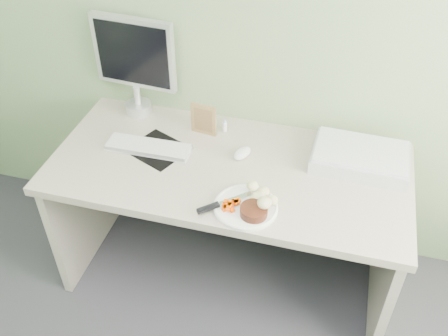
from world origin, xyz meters
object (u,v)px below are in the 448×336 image
(scanner, at_px, (360,158))
(monitor, at_px, (134,61))
(plate, at_px, (246,207))
(desk, at_px, (228,195))

(scanner, distance_m, monitor, 1.15)
(plate, relative_size, monitor, 0.53)
(desk, relative_size, monitor, 3.22)
(plate, relative_size, scanner, 0.63)
(monitor, bearing_deg, scanner, -3.00)
(desk, height_order, plate, plate)
(plate, xyz_separation_m, monitor, (-0.69, 0.56, 0.27))
(plate, height_order, monitor, monitor)
(scanner, bearing_deg, monitor, 174.51)
(desk, height_order, monitor, monitor)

